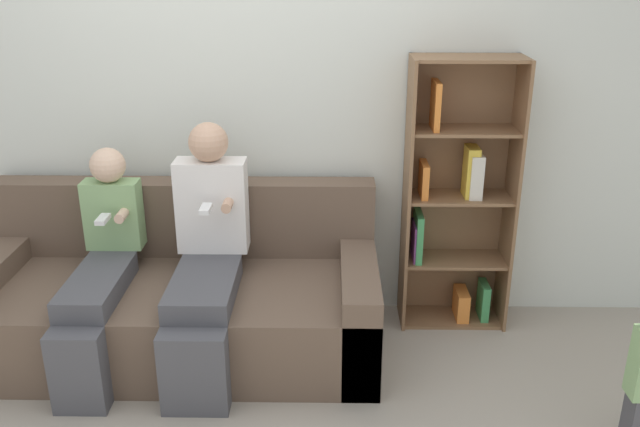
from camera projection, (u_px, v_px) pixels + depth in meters
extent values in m
plane|color=#9E9384|center=(222.00, 410.00, 3.20)|extent=(14.00, 14.00, 0.00)
cube|color=silver|center=(239.00, 97.00, 3.72)|extent=(10.00, 0.06, 2.55)
cube|color=brown|center=(174.00, 324.00, 3.54)|extent=(2.12, 0.75, 0.41)
cube|color=brown|center=(189.00, 250.00, 3.89)|extent=(2.12, 0.18, 0.84)
cube|color=brown|center=(359.00, 315.00, 3.50)|extent=(0.19, 0.75, 0.53)
cube|color=#47474C|center=(194.00, 373.00, 3.13)|extent=(0.31, 0.12, 0.41)
cube|color=#47474C|center=(204.00, 288.00, 3.35)|extent=(0.31, 0.56, 0.11)
cube|color=white|center=(212.00, 205.00, 3.58)|extent=(0.37, 0.17, 0.50)
sphere|color=tan|center=(208.00, 142.00, 3.46)|extent=(0.21, 0.21, 0.21)
cylinder|color=tan|center=(227.00, 205.00, 3.44)|extent=(0.05, 0.10, 0.05)
cube|color=white|center=(206.00, 209.00, 3.40)|extent=(0.05, 0.12, 0.02)
cube|color=#47474C|center=(79.00, 372.00, 3.14)|extent=(0.25, 0.12, 0.41)
cube|color=#47474C|center=(97.00, 286.00, 3.38)|extent=(0.25, 0.60, 0.11)
cube|color=#84AD70|center=(113.00, 214.00, 3.63)|extent=(0.30, 0.13, 0.37)
sphere|color=beige|center=(108.00, 165.00, 3.53)|extent=(0.19, 0.19, 0.19)
cylinder|color=beige|center=(122.00, 216.00, 3.51)|extent=(0.05, 0.10, 0.05)
cube|color=white|center=(103.00, 219.00, 3.46)|extent=(0.05, 0.12, 0.02)
cube|color=brown|center=(407.00, 197.00, 3.72)|extent=(0.02, 0.29, 1.53)
cube|color=brown|center=(511.00, 198.00, 3.72)|extent=(0.02, 0.29, 1.53)
cube|color=brown|center=(455.00, 189.00, 3.85)|extent=(0.59, 0.02, 1.53)
cube|color=brown|center=(449.00, 317.00, 3.99)|extent=(0.56, 0.25, 0.02)
cube|color=brown|center=(454.00, 259.00, 3.86)|extent=(0.56, 0.25, 0.02)
cube|color=brown|center=(459.00, 197.00, 3.72)|extent=(0.56, 0.25, 0.02)
cube|color=brown|center=(464.00, 130.00, 3.58)|extent=(0.56, 0.25, 0.02)
cube|color=brown|center=(470.00, 58.00, 3.45)|extent=(0.56, 0.25, 0.02)
cube|color=#429956|center=(418.00, 235.00, 3.81)|extent=(0.04, 0.21, 0.28)
cube|color=#429956|center=(483.00, 300.00, 3.95)|extent=(0.04, 0.16, 0.22)
cube|color=gold|center=(471.00, 172.00, 3.67)|extent=(0.07, 0.15, 0.28)
cube|color=beige|center=(474.00, 175.00, 3.67)|extent=(0.07, 0.17, 0.24)
cube|color=#934CA3|center=(415.00, 241.00, 3.82)|extent=(0.03, 0.18, 0.21)
cube|color=orange|center=(461.00, 304.00, 3.96)|extent=(0.07, 0.18, 0.17)
cube|color=orange|center=(424.00, 179.00, 3.69)|extent=(0.04, 0.18, 0.19)
cube|color=orange|center=(435.00, 105.00, 3.54)|extent=(0.03, 0.19, 0.25)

